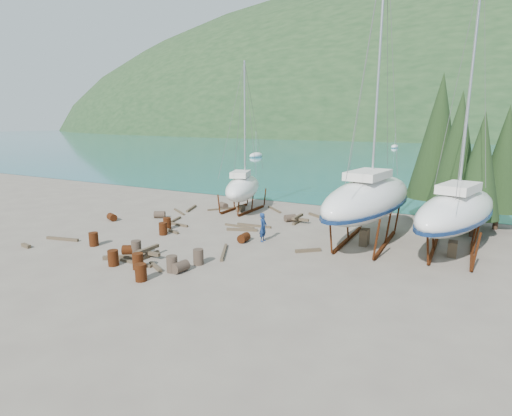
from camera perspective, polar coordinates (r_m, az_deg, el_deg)
The scene contains 52 objects.
ground at distance 25.79m, azimuth -4.66°, elevation -5.42°, with size 600.00×600.00×0.00m, color #675B51.
bay_water at distance 335.94m, azimuth 26.43°, elevation 9.56°, with size 700.00×700.00×0.00m, color #176877.
far_hill at distance 340.93m, azimuth 26.47°, elevation 9.58°, with size 800.00×360.00×110.00m, color #193118.
far_house_left at distance 223.08m, azimuth 9.27°, elevation 10.73°, with size 6.60×5.60×5.60m.
far_house_center at distance 213.27m, azimuth 19.63°, elevation 10.14°, with size 6.60×5.60×5.60m.
cypress_near_right at distance 32.65m, azimuth 26.83°, elevation 7.39°, with size 3.60×3.60×10.00m.
cypress_mid_right at distance 30.71m, azimuth 29.34°, elevation 5.28°, with size 3.06×3.06×8.50m.
cypress_back_left at distance 34.68m, azimuth 24.58°, elevation 9.24°, with size 4.14×4.14×11.50m.
cypress_far_right at distance 33.73m, azimuth 31.90°, elevation 5.98°, with size 3.24×3.24×9.00m.
moored_boat_left at distance 91.85m, azimuth -0.00°, elevation 7.52°, with size 2.00×5.00×6.05m.
moored_boat_mid at distance 100.91m, azimuth 26.48°, elevation 6.68°, with size 2.00×5.00×6.05m.
moored_boat_far at distance 132.53m, azimuth 19.18°, elevation 8.27°, with size 2.00×5.00×6.05m.
large_sailboat_near at distance 26.58m, azimuth 15.81°, elevation 1.34°, with size 5.05×12.17×18.59m.
large_sailboat_far at distance 26.27m, azimuth 26.74°, elevation -0.34°, with size 5.53×10.76×16.36m.
small_sailboat_shore at distance 35.41m, azimuth -1.90°, elevation 2.95°, with size 4.94×8.43×12.86m.
worker at distance 26.42m, azimuth 1.02°, elevation -2.77°, with size 0.70×0.46×1.93m, color navy.
drum_0 at distance 27.64m, azimuth -22.18°, elevation -4.14°, with size 0.58×0.58×0.88m, color #53290E.
drum_1 at distance 21.67m, azimuth -10.75°, elevation -8.25°, with size 0.58×0.58×0.88m, color #2D2823.
drum_2 at distance 34.16m, azimuth -19.89°, elevation -1.23°, with size 0.58×0.58×0.88m, color #53290E.
drum_3 at distance 20.92m, azimuth -16.12°, elevation -8.84°, with size 0.58×0.58×0.88m, color #53290E.
drum_5 at distance 22.56m, azimuth -8.23°, elevation -6.92°, with size 0.58×0.58×0.88m, color #2D2823.
drum_6 at distance 26.47m, azimuth -1.75°, elevation -4.26°, with size 0.58×0.58×0.88m, color #53290E.
drum_7 at distance 22.58m, azimuth -16.52°, elevation -7.30°, with size 0.58×0.58×0.88m, color #53290E.
drum_8 at distance 30.24m, azimuth -12.57°, elevation -2.17°, with size 0.58×0.58×0.88m, color #53290E.
drum_9 at distance 36.75m, azimuth -4.68°, elevation 0.36°, with size 0.58×0.58×0.88m, color #2D2823.
drum_10 at distance 23.53m, azimuth -19.73°, elevation -6.73°, with size 0.58×0.58×0.88m, color #53290E.
drum_11 at distance 31.95m, azimuth 4.90°, elevation -1.43°, with size 0.58×0.58×0.88m, color #2D2823.
drum_12 at distance 25.15m, azimuth -17.54°, elevation -5.73°, with size 0.58×0.58×0.88m, color #53290E.
drum_14 at distance 28.83m, azimuth -13.13°, elevation -2.90°, with size 0.58×0.58×0.88m, color #53290E.
drum_15 at distance 33.97m, azimuth -13.60°, elevation -0.92°, with size 0.58×0.58×0.88m, color #2D2823.
drum_16 at distance 24.93m, azimuth -16.72°, elevation -5.47°, with size 0.58×0.58×0.88m, color #2D2823.
drum_17 at distance 21.72m, azimuth -11.91°, elevation -7.82°, with size 0.58×0.58×0.88m, color #2D2823.
timber_0 at distance 36.37m, azimuth -4.84°, elevation -0.12°, with size 0.14×2.77×0.14m, color brown.
timber_1 at distance 24.73m, azimuth 7.45°, elevation -6.02°, with size 0.19×1.62×0.19m, color brown.
timber_2 at distance 36.76m, azimuth -9.22°, elevation -0.07°, with size 0.19×2.55×0.19m, color brown.
timber_3 at distance 23.61m, azimuth -17.18°, elevation -7.42°, with size 0.15×2.74×0.15m, color brown.
timber_4 at distance 31.20m, azimuth -11.04°, elevation -2.33°, with size 0.17×1.93×0.17m, color brown.
timber_5 at distance 24.33m, azimuth -4.61°, elevation -6.30°, with size 0.16×2.97×0.16m, color brown.
timber_6 at distance 33.98m, azimuth 8.42°, elevation -1.04°, with size 0.19×1.64×0.19m, color brown.
timber_7 at distance 22.55m, azimuth -14.14°, elevation -8.14°, with size 0.17×1.52×0.17m, color brown.
timber_8 at distance 29.17m, azimuth -2.01°, elevation -3.11°, with size 0.19×2.27×0.19m, color brown.
timber_9 at distance 36.02m, azimuth 2.64°, elevation -0.20°, with size 0.15×2.74×0.15m, color brown.
timber_10 at distance 30.34m, azimuth -0.29°, elevation -2.52°, with size 0.16×2.77×0.16m, color brown.
timber_11 at distance 30.16m, azimuth -2.39°, elevation -2.63°, with size 0.15×2.56×0.15m, color brown.
timber_12 at distance 29.73m, azimuth -12.31°, elevation -3.11°, with size 0.17×2.28×0.17m, color brown.
timber_13 at distance 29.28m, azimuth -30.01°, elevation -4.69°, with size 0.22×0.88×0.22m, color brown.
timber_14 at distance 29.87m, azimuth -25.93°, elevation -3.99°, with size 0.18×2.47×0.18m, color brown.
timber_15 at distance 35.70m, azimuth -10.92°, elevation -0.52°, with size 0.15×2.50×0.15m, color brown.
timber_16 at distance 24.49m, azimuth -18.18°, elevation -6.68°, with size 0.23×2.50×0.23m, color brown.
timber_17 at distance 32.48m, azimuth -11.75°, elevation -1.80°, with size 0.16×2.57×0.16m, color brown.
timber_pile_fore at distance 24.30m, azimuth -15.24°, elevation -6.18°, with size 1.80×1.80×0.60m.
timber_pile_aft at distance 31.59m, azimuth 6.00°, elevation -1.59°, with size 1.80×1.80×0.60m.
Camera 1 is at (13.47, -20.58, 7.75)m, focal length 28.00 mm.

